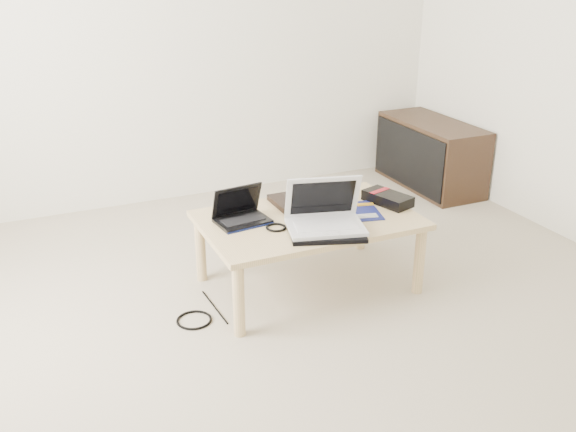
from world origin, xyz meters
name	(u,v)px	position (x,y,z in m)	size (l,w,h in m)	color
ground	(298,333)	(0.00, 0.00, 0.00)	(4.00, 4.00, 0.00)	#BFAF9B
coffee_table	(308,226)	(0.24, 0.40, 0.35)	(1.10, 0.70, 0.40)	#D4B07F
media_cabinet	(430,154)	(1.77, 1.45, 0.25)	(0.41, 0.90, 0.50)	#3A2817
book	(301,201)	(0.29, 0.59, 0.42)	(0.31, 0.26, 0.03)	black
netbook	(241,214)	(-0.09, 0.49, 0.44)	(0.28, 0.22, 0.19)	black
tablet	(312,209)	(0.30, 0.48, 0.41)	(0.28, 0.22, 0.02)	black
remote	(337,211)	(0.40, 0.39, 0.41)	(0.07, 0.24, 0.02)	silver
neoprene_sleeve	(327,232)	(0.23, 0.18, 0.41)	(0.36, 0.26, 0.02)	black
white_laptop	(325,216)	(0.24, 0.22, 0.47)	(0.42, 0.35, 0.25)	silver
motherboard	(358,211)	(0.51, 0.36, 0.40)	(0.28, 0.31, 0.01)	#0C0F4D
gpu_box	(388,198)	(0.72, 0.40, 0.43)	(0.21, 0.30, 0.06)	black
cable_coil	(276,227)	(0.03, 0.34, 0.41)	(0.10, 0.10, 0.01)	black
floor_cable_coil	(194,320)	(-0.42, 0.30, 0.01)	(0.17, 0.17, 0.01)	black
floor_cable_trail	(215,307)	(-0.29, 0.38, 0.00)	(0.01, 0.01, 0.35)	black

